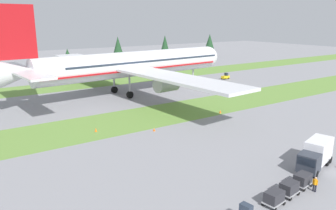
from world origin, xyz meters
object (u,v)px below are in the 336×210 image
object	(u,v)px
cargo_dolly_second	(289,188)
pushback_tractor	(225,77)
taxiway_marker_1	(154,129)
taxiway_marker_3	(220,112)
cargo_dolly_lead	(274,197)
catering_truck	(316,154)
ground_crew_loader	(315,184)
taxiway_marker_2	(96,130)
airliner	(129,64)
cargo_dolly_third	(303,179)

from	to	relation	value
cargo_dolly_second	pushback_tractor	bearing A→B (deg)	-45.49
taxiway_marker_1	taxiway_marker_3	xyz separation A→B (m)	(16.77, 2.01, 0.03)
cargo_dolly_lead	catering_truck	xyz separation A→B (m)	(11.25, 2.78, 1.03)
cargo_dolly_lead	catering_truck	distance (m)	11.63
cargo_dolly_second	taxiway_marker_1	xyz separation A→B (m)	(-0.79, 25.90, -0.65)
pushback_tractor	ground_crew_loader	xyz separation A→B (m)	(-41.08, -57.18, 0.13)
ground_crew_loader	taxiway_marker_2	size ratio (longest dim) A/B	2.80
airliner	cargo_dolly_lead	size ratio (longest dim) A/B	31.15
cargo_dolly_lead	taxiway_marker_2	distance (m)	32.01
ground_crew_loader	pushback_tractor	bearing A→B (deg)	-46.37
ground_crew_loader	airliner	bearing A→B (deg)	-16.83
airliner	taxiway_marker_1	distance (m)	29.98
pushback_tractor	taxiway_marker_1	xyz separation A→B (m)	(-44.90, -30.24, -0.54)
ground_crew_loader	cargo_dolly_lead	bearing A→B (deg)	72.84
catering_truck	taxiway_marker_3	size ratio (longest dim) A/B	12.00
catering_truck	taxiway_marker_1	distance (m)	25.28
cargo_dolly_third	ground_crew_loader	world-z (taller)	ground_crew_loader
catering_truck	taxiway_marker_1	xyz separation A→B (m)	(-9.17, 23.50, -1.68)
airliner	taxiway_marker_1	bearing A→B (deg)	-23.99
ground_crew_loader	taxiway_marker_1	bearing A→B (deg)	-2.60
cargo_dolly_third	pushback_tractor	world-z (taller)	pushback_tractor
cargo_dolly_second	cargo_dolly_third	bearing A→B (deg)	-90.00
pushback_tractor	cargo_dolly_third	bearing A→B (deg)	138.97
catering_truck	pushback_tractor	world-z (taller)	catering_truck
cargo_dolly_third	ground_crew_loader	bearing A→B (deg)	178.98
cargo_dolly_second	taxiway_marker_3	xyz separation A→B (m)	(15.97, 27.91, -0.61)
taxiway_marker_2	airliner	bearing A→B (deg)	51.21
cargo_dolly_second	cargo_dolly_third	distance (m)	2.90
cargo_dolly_lead	pushback_tractor	bearing A→B (deg)	-47.07
cargo_dolly_lead	cargo_dolly_third	bearing A→B (deg)	-90.00
cargo_dolly_third	taxiway_marker_2	size ratio (longest dim) A/B	3.81
airliner	taxiway_marker_3	bearing A→B (deg)	11.01
cargo_dolly_second	taxiway_marker_2	bearing A→B (deg)	8.90
pushback_tractor	taxiway_marker_3	world-z (taller)	pushback_tractor
catering_truck	taxiway_marker_2	size ratio (longest dim) A/B	11.76
cargo_dolly_second	catering_truck	xyz separation A→B (m)	(8.37, 2.41, 1.03)
ground_crew_loader	taxiway_marker_3	distance (m)	31.72
cargo_dolly_lead	cargo_dolly_second	world-z (taller)	same
cargo_dolly_second	taxiway_marker_1	world-z (taller)	cargo_dolly_second
pushback_tractor	taxiway_marker_1	size ratio (longest dim) A/B	4.95
cargo_dolly_lead	taxiway_marker_3	bearing A→B (deg)	-41.01
catering_truck	taxiway_marker_2	xyz separation A→B (m)	(-17.41, 28.63, -1.64)
taxiway_marker_1	cargo_dolly_lead	bearing A→B (deg)	-94.53
airliner	taxiway_marker_3	distance (m)	27.36
pushback_tractor	catering_truck	bearing A→B (deg)	141.83
cargo_dolly_second	taxiway_marker_1	bearing A→B (deg)	-5.58
catering_truck	taxiway_marker_3	distance (m)	26.67
taxiway_marker_3	cargo_dolly_second	bearing A→B (deg)	-119.78
catering_truck	taxiway_marker_1	bearing A→B (deg)	6.13
cargo_dolly_second	taxiway_marker_3	bearing A→B (deg)	-37.11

